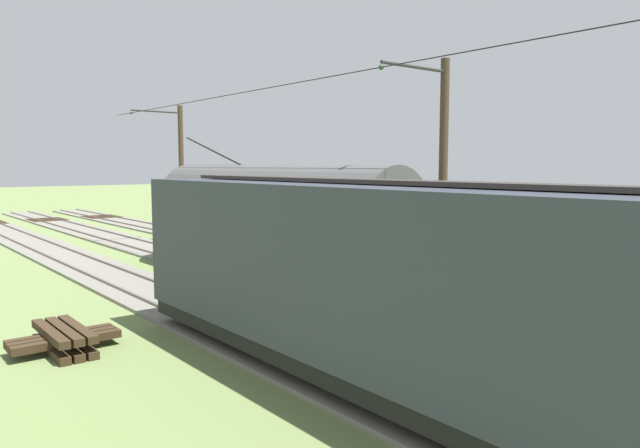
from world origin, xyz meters
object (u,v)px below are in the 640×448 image
vintage_streetcar (270,222)px  switch_stand (226,226)px  catenary_pole_mid_near (441,176)px  boxcar_adjacent (366,276)px  spare_tie_stack (64,339)px  catenary_pole_foreground (180,171)px

vintage_streetcar → switch_stand: 14.34m
catenary_pole_mid_near → boxcar_adjacent: bearing=29.5°
vintage_streetcar → boxcar_adjacent: size_ratio=1.16×
catenary_pole_mid_near → spare_tie_stack: 11.64m
vintage_streetcar → catenary_pole_foreground: (-2.69, -12.90, 1.71)m
boxcar_adjacent → spare_tie_stack: bearing=-56.4°
catenary_pole_mid_near → spare_tie_stack: bearing=-11.0°
switch_stand → spare_tie_stack: (13.80, 16.64, -0.43)m
boxcar_adjacent → switch_stand: 24.71m
vintage_streetcar → catenary_pole_foreground: 13.28m
switch_stand → spare_tie_stack: bearing=50.3°
vintage_streetcar → spare_tie_stack: vintage_streetcar is taller
spare_tie_stack → catenary_pole_foreground: bearing=-123.4°
boxcar_adjacent → spare_tie_stack: 7.43m
catenary_pole_foreground → switch_stand: (-2.96, -0.19, -3.25)m
boxcar_adjacent → switch_stand: (-9.82, -22.63, -1.46)m
vintage_streetcar → switch_stand: bearing=-113.3°
boxcar_adjacent → switch_stand: size_ratio=10.87×
catenary_pole_foreground → catenary_pole_mid_near: size_ratio=1.00×
boxcar_adjacent → spare_tie_stack: boxcar_adjacent is taller
boxcar_adjacent → spare_tie_stack: (3.98, -5.98, -1.89)m
catenary_pole_mid_near → switch_stand: 19.25m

